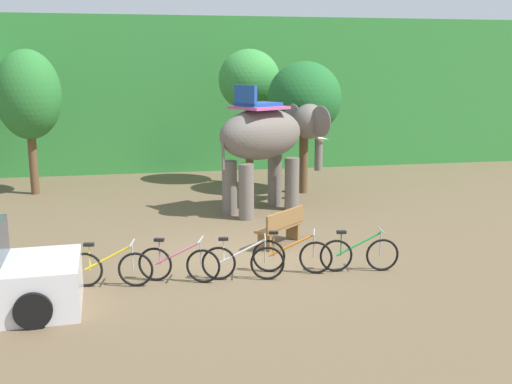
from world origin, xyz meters
name	(u,v)px	position (x,y,z in m)	size (l,w,h in m)	color
ground_plane	(245,256)	(0.00, 0.00, 0.00)	(80.00, 80.00, 0.00)	brown
foliage_hedge	(188,92)	(0.00, 14.60, 3.12)	(36.00, 6.00, 6.24)	#338438
tree_right	(28,95)	(-5.82, 8.24, 3.34)	(2.14, 2.14, 4.85)	brown
tree_center_left	(249,82)	(1.74, 8.70, 3.74)	(2.23, 2.23, 4.90)	brown
tree_left	(304,99)	(3.24, 6.66, 3.21)	(2.48, 2.48, 4.46)	brown
elephant	(270,138)	(1.54, 4.35, 2.20)	(4.08, 3.18, 3.78)	#665E56
bike_yellow	(110,268)	(-2.98, -1.39, 0.39)	(1.69, 0.52, 0.92)	black
bike_pink	(179,264)	(-1.62, -1.38, 0.39)	(1.64, 0.68, 0.92)	black
bike_white	(243,262)	(-0.32, -1.52, 0.39)	(1.69, 0.52, 0.92)	black
bike_orange	(292,255)	(0.78, -1.29, 0.39)	(1.65, 0.67, 0.92)	black
bike_green	(359,254)	(2.21, -1.48, 0.39)	(1.70, 0.52, 0.92)	black
wooden_bench	(281,226)	(1.03, 0.72, 0.48)	(1.40, 1.30, 0.89)	brown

